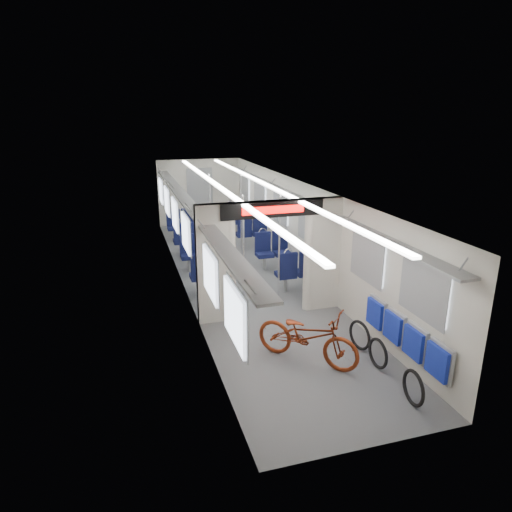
# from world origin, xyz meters

# --- Properties ---
(carriage) EXTENTS (12.00, 12.02, 2.31)m
(carriage) POSITION_xyz_m (0.00, -0.27, 1.50)
(carriage) COLOR #515456
(carriage) RESTS_ON ground
(bicycle) EXTENTS (1.65, 1.69, 0.92)m
(bicycle) POSITION_xyz_m (-0.01, -3.92, 0.46)
(bicycle) COLOR maroon
(bicycle) RESTS_ON ground
(flip_bench) EXTENTS (0.12, 2.13, 0.54)m
(flip_bench) POSITION_xyz_m (1.35, -4.54, 0.58)
(flip_bench) COLOR gray
(flip_bench) RESTS_ON carriage
(bike_hoop_a) EXTENTS (0.08, 0.53, 0.52)m
(bike_hoop_a) POSITION_xyz_m (0.95, -5.40, 0.24)
(bike_hoop_a) COLOR black
(bike_hoop_a) RESTS_ON ground
(bike_hoop_b) EXTENTS (0.08, 0.50, 0.50)m
(bike_hoop_b) POSITION_xyz_m (0.99, -4.42, 0.23)
(bike_hoop_b) COLOR black
(bike_hoop_b) RESTS_ON ground
(bike_hoop_c) EXTENTS (0.15, 0.52, 0.52)m
(bike_hoop_c) POSITION_xyz_m (1.00, -3.80, 0.24)
(bike_hoop_c) COLOR black
(bike_hoop_c) RESTS_ON ground
(seat_bay_near_left) EXTENTS (0.88, 1.91, 1.05)m
(seat_bay_near_left) POSITION_xyz_m (-0.93, 0.22, 0.52)
(seat_bay_near_left) COLOR #0C1035
(seat_bay_near_left) RESTS_ON ground
(seat_bay_near_right) EXTENTS (0.88, 1.94, 1.06)m
(seat_bay_near_right) POSITION_xyz_m (0.93, -0.20, 0.53)
(seat_bay_near_right) COLOR #0C1035
(seat_bay_near_right) RESTS_ON ground
(seat_bay_far_left) EXTENTS (0.89, 1.99, 1.07)m
(seat_bay_far_left) POSITION_xyz_m (-0.93, 3.23, 0.53)
(seat_bay_far_left) COLOR #0C1035
(seat_bay_far_left) RESTS_ON ground
(seat_bay_far_right) EXTENTS (0.89, 1.99, 1.07)m
(seat_bay_far_right) POSITION_xyz_m (0.93, 3.45, 0.53)
(seat_bay_far_right) COLOR #0C1035
(seat_bay_far_right) RESTS_ON ground
(stanchion_near_left) EXTENTS (0.04, 0.04, 2.30)m
(stanchion_near_left) POSITION_xyz_m (-0.33, -1.23, 1.15)
(stanchion_near_left) COLOR silver
(stanchion_near_left) RESTS_ON ground
(stanchion_near_right) EXTENTS (0.04, 0.04, 2.30)m
(stanchion_near_right) POSITION_xyz_m (0.37, -1.43, 1.15)
(stanchion_near_right) COLOR silver
(stanchion_near_right) RESTS_ON ground
(stanchion_far_left) EXTENTS (0.05, 0.05, 2.30)m
(stanchion_far_left) POSITION_xyz_m (-0.39, 1.99, 1.15)
(stanchion_far_left) COLOR silver
(stanchion_far_left) RESTS_ON ground
(stanchion_far_right) EXTENTS (0.04, 0.04, 2.30)m
(stanchion_far_right) POSITION_xyz_m (0.38, 1.66, 1.15)
(stanchion_far_right) COLOR silver
(stanchion_far_right) RESTS_ON ground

